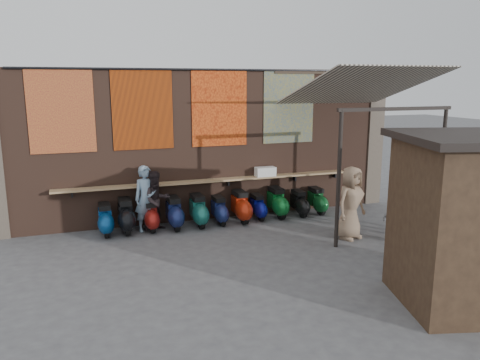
% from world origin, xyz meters
% --- Properties ---
extents(ground, '(70.00, 70.00, 0.00)m').
position_xyz_m(ground, '(0.00, 0.00, 0.00)').
color(ground, '#474749').
rests_on(ground, ground).
extents(brick_wall, '(10.00, 0.40, 4.00)m').
position_xyz_m(brick_wall, '(0.00, 2.70, 2.00)').
color(brick_wall, brown).
rests_on(brick_wall, ground).
extents(pier_right, '(0.50, 0.50, 4.00)m').
position_xyz_m(pier_right, '(5.20, 2.70, 2.00)').
color(pier_right, '#4C4238').
rests_on(pier_right, ground).
extents(eating_counter, '(8.00, 0.32, 0.05)m').
position_xyz_m(eating_counter, '(0.00, 2.33, 1.10)').
color(eating_counter, '#9E7A51').
rests_on(eating_counter, brick_wall).
extents(shelf_box, '(0.56, 0.27, 0.25)m').
position_xyz_m(shelf_box, '(1.54, 2.30, 1.25)').
color(shelf_box, white).
rests_on(shelf_box, eating_counter).
extents(tapestry_redgold, '(1.50, 0.02, 2.00)m').
position_xyz_m(tapestry_redgold, '(-3.60, 2.48, 3.00)').
color(tapestry_redgold, maroon).
rests_on(tapestry_redgold, brick_wall).
extents(tapestry_sun, '(1.50, 0.02, 2.00)m').
position_xyz_m(tapestry_sun, '(-1.70, 2.48, 3.00)').
color(tapestry_sun, '#E34D0D').
rests_on(tapestry_sun, brick_wall).
extents(tapestry_orange, '(1.50, 0.02, 2.00)m').
position_xyz_m(tapestry_orange, '(0.30, 2.48, 3.00)').
color(tapestry_orange, '#DE571B').
rests_on(tapestry_orange, brick_wall).
extents(tapestry_multi, '(1.50, 0.02, 2.00)m').
position_xyz_m(tapestry_multi, '(2.30, 2.48, 3.00)').
color(tapestry_multi, navy).
rests_on(tapestry_multi, brick_wall).
extents(hang_rail, '(9.50, 0.06, 0.06)m').
position_xyz_m(hang_rail, '(0.00, 2.47, 3.98)').
color(hang_rail, black).
rests_on(hang_rail, brick_wall).
extents(scooter_stool_0, '(0.36, 0.80, 0.76)m').
position_xyz_m(scooter_stool_0, '(-2.77, 2.01, 0.38)').
color(scooter_stool_0, navy).
rests_on(scooter_stool_0, ground).
extents(scooter_stool_1, '(0.40, 0.88, 0.84)m').
position_xyz_m(scooter_stool_1, '(-2.28, 2.04, 0.42)').
color(scooter_stool_1, black).
rests_on(scooter_stool_1, ground).
extents(scooter_stool_2, '(0.35, 0.77, 0.73)m').
position_xyz_m(scooter_stool_2, '(-1.67, 2.00, 0.37)').
color(scooter_stool_2, maroon).
rests_on(scooter_stool_2, ground).
extents(scooter_stool_3, '(0.38, 0.85, 0.81)m').
position_xyz_m(scooter_stool_3, '(-1.09, 1.95, 0.40)').
color(scooter_stool_3, '#151F4E').
rests_on(scooter_stool_3, ground).
extents(scooter_stool_4, '(0.38, 0.85, 0.81)m').
position_xyz_m(scooter_stool_4, '(-0.45, 1.96, 0.41)').
color(scooter_stool_4, '#175E54').
rests_on(scooter_stool_4, ground).
extents(scooter_stool_5, '(0.34, 0.76, 0.72)m').
position_xyz_m(scooter_stool_5, '(0.12, 1.98, 0.36)').
color(scooter_stool_5, navy).
rests_on(scooter_stool_5, ground).
extents(scooter_stool_6, '(0.39, 0.87, 0.82)m').
position_xyz_m(scooter_stool_6, '(0.71, 1.95, 0.41)').
color(scooter_stool_6, '#AB240D').
rests_on(scooter_stool_6, ground).
extents(scooter_stool_7, '(0.32, 0.71, 0.67)m').
position_xyz_m(scooter_stool_7, '(1.24, 2.05, 0.34)').
color(scooter_stool_7, navy).
rests_on(scooter_stool_7, ground).
extents(scooter_stool_8, '(0.39, 0.86, 0.82)m').
position_xyz_m(scooter_stool_8, '(1.80, 2.05, 0.41)').
color(scooter_stool_8, '#0E6326').
rests_on(scooter_stool_8, ground).
extents(scooter_stool_9, '(0.33, 0.74, 0.71)m').
position_xyz_m(scooter_stool_9, '(2.45, 1.97, 0.35)').
color(scooter_stool_9, black).
rests_on(scooter_stool_9, ground).
extents(scooter_stool_10, '(0.35, 0.77, 0.73)m').
position_xyz_m(scooter_stool_10, '(3.03, 2.02, 0.36)').
color(scooter_stool_10, '#0F4D20').
rests_on(scooter_stool_10, ground).
extents(diner_left, '(0.67, 0.51, 1.66)m').
position_xyz_m(diner_left, '(-1.77, 2.00, 0.83)').
color(diner_left, '#7C9AB5').
rests_on(diner_left, ground).
extents(diner_right, '(0.88, 0.78, 1.51)m').
position_xyz_m(diner_right, '(-1.52, 2.00, 0.76)').
color(diner_right, black).
rests_on(diner_right, ground).
extents(shopper_navy, '(1.12, 1.02, 1.83)m').
position_xyz_m(shopper_navy, '(4.25, -0.51, 0.92)').
color(shopper_navy, black).
rests_on(shopper_navy, ground).
extents(shopper_grey, '(1.17, 0.84, 1.64)m').
position_xyz_m(shopper_grey, '(3.78, -0.85, 0.82)').
color(shopper_grey, '#59595E').
rests_on(shopper_grey, ground).
extents(shopper_tan, '(0.99, 0.82, 1.75)m').
position_xyz_m(shopper_tan, '(2.71, -0.18, 0.87)').
color(shopper_tan, '#90745B').
rests_on(shopper_tan, ground).
extents(stall_sign, '(1.17, 0.36, 0.50)m').
position_xyz_m(stall_sign, '(3.18, -2.84, 1.99)').
color(stall_sign, gold).
rests_on(stall_sign, market_stall).
extents(stall_shelf, '(2.06, 0.65, 0.06)m').
position_xyz_m(stall_shelf, '(3.18, -2.84, 1.00)').
color(stall_shelf, '#473321').
rests_on(stall_shelf, market_stall).
extents(awning_canvas, '(3.20, 3.28, 0.97)m').
position_xyz_m(awning_canvas, '(3.50, 0.90, 3.55)').
color(awning_canvas, beige).
rests_on(awning_canvas, brick_wall).
extents(awning_ledger, '(3.30, 0.08, 0.12)m').
position_xyz_m(awning_ledger, '(3.50, 2.49, 3.95)').
color(awning_ledger, '#33261C').
rests_on(awning_ledger, brick_wall).
extents(awning_header, '(3.00, 0.08, 0.08)m').
position_xyz_m(awning_header, '(3.50, -0.60, 3.08)').
color(awning_header, black).
rests_on(awning_header, awning_post_left).
extents(awning_post_left, '(0.09, 0.09, 3.10)m').
position_xyz_m(awning_post_left, '(2.10, -0.60, 1.55)').
color(awning_post_left, black).
rests_on(awning_post_left, ground).
extents(awning_post_right, '(0.09, 0.09, 3.10)m').
position_xyz_m(awning_post_right, '(4.90, -0.60, 1.55)').
color(awning_post_right, black).
rests_on(awning_post_right, ground).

